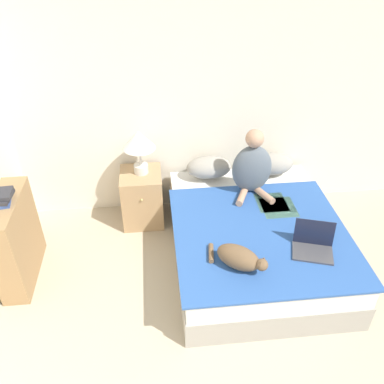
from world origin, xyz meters
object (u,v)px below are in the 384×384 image
Objects in this scene: pillow_far at (271,164)px; cat_tabby at (239,258)px; laptop_open at (313,246)px; nightstand at (142,197)px; person_sitting at (252,167)px; pillow_near at (209,167)px; table_lamp at (139,143)px; bookshelf at (16,240)px; bed at (254,239)px; book_stack_top at (1,197)px.

pillow_far is 1.54m from cat_tabby.
nightstand is at bearing 158.26° from laptop_open.
cat_tabby is (-0.34, -1.08, -0.19)m from person_sitting.
person_sitting is at bearing -12.79° from nightstand.
laptop_open is at bearing -39.27° from nightstand.
table_lamp reaches higher than pillow_near.
person_sitting is 0.80× the size of bookshelf.
nightstand is (-1.14, 0.26, -0.48)m from person_sitting.
table_lamp is at bearing 32.85° from bookshelf.
cat_tabby is at bearing -114.85° from pillow_far.
pillow_near is 1.39m from cat_tabby.
bed is at bearing -95.25° from person_sitting.
pillow_near is at bearing 2.49° from table_lamp.
table_lamp reaches higher than book_stack_top.
bed is 2.78× the size of person_sitting.
nightstand is at bearing 145.72° from bed.
bookshelf reaches higher than laptop_open.
person_sitting is 2.37m from bookshelf.
table_lamp reaches higher than pillow_far.
pillow_far is 0.47m from person_sitting.
pillow_near reaches higher than cat_tabby.
table_lamp reaches higher than laptop_open.
pillow_far is at bearing 46.16° from person_sitting.
person_sitting is 1.55× the size of cat_tabby.
laptop_open is 1.93m from nightstand.
book_stack_top is at bearing -163.14° from pillow_far.
pillow_near reaches higher than bed.
book_stack_top is at bearing -168.40° from person_sitting.
bookshelf is (-2.64, 0.48, -0.11)m from laptop_open.
pillow_near is 0.82m from table_lamp.
bed is at bearing -34.28° from nightstand.
pillow_far reaches higher than bed.
person_sitting reaches higher than table_lamp.
table_lamp is at bearing 32.87° from book_stack_top.
pillow_far is at bearing 0.00° from pillow_near.
book_stack_top is (-1.17, -0.76, -0.05)m from table_lamp.
nightstand is at bearing 32.21° from book_stack_top.
book_stack_top reaches higher than laptop_open.
pillow_near is 1.20× the size of laptop_open.
book_stack_top is (-2.64, 0.48, 0.38)m from laptop_open.
bed is at bearing 100.78° from cat_tabby.
table_lamp is (-1.13, 0.29, 0.19)m from person_sitting.
cat_tabby is 0.52× the size of bookshelf.
person_sitting reaches higher than bookshelf.
bed is at bearing -113.48° from pillow_far.
pillow_near is 0.81m from nightstand.
person_sitting reaches higher than bed.
pillow_far is 1.08× the size of cat_tabby.
nightstand is at bearing -115.00° from table_lamp.
person_sitting reaches higher than cat_tabby.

